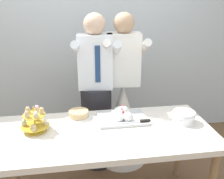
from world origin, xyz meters
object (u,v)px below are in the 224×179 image
(round_cake, at_px, (79,114))
(person_groom, at_px, (97,103))
(person_bride, at_px, (123,113))
(main_cake_tray, at_px, (122,115))
(cupcake_stand, at_px, (35,121))
(plate_stack, at_px, (184,117))
(dessert_table, at_px, (104,139))

(round_cake, height_order, person_groom, person_groom)
(person_groom, height_order, person_bride, same)
(main_cake_tray, bearing_deg, person_groom, 110.84)
(main_cake_tray, height_order, round_cake, main_cake_tray)
(cupcake_stand, distance_m, plate_stack, 1.25)
(person_groom, bearing_deg, person_bride, 9.78)
(plate_stack, relative_size, person_bride, 0.12)
(main_cake_tray, height_order, person_groom, person_groom)
(cupcake_stand, relative_size, person_bride, 0.14)
(cupcake_stand, xyz_separation_m, plate_stack, (1.25, -0.04, -0.04))
(cupcake_stand, distance_m, main_cake_tray, 0.73)
(cupcake_stand, relative_size, person_groom, 0.14)
(round_cake, xyz_separation_m, person_groom, (0.19, 0.37, -0.06))
(cupcake_stand, distance_m, round_cake, 0.40)
(main_cake_tray, relative_size, round_cake, 1.81)
(dessert_table, height_order, plate_stack, plate_stack)
(main_cake_tray, distance_m, plate_stack, 0.54)
(cupcake_stand, height_order, plate_stack, cupcake_stand)
(main_cake_tray, bearing_deg, person_bride, 77.98)
(plate_stack, xyz_separation_m, round_cake, (-0.90, 0.23, -0.02))
(dessert_table, relative_size, person_bride, 1.08)
(person_groom, bearing_deg, plate_stack, -40.38)
(plate_stack, bearing_deg, cupcake_stand, 178.26)
(dessert_table, relative_size, person_groom, 1.08)
(dessert_table, xyz_separation_m, main_cake_tray, (0.18, 0.18, 0.12))
(main_cake_tray, xyz_separation_m, plate_stack, (0.52, -0.12, 0.01))
(plate_stack, bearing_deg, dessert_table, -175.54)
(dessert_table, relative_size, main_cake_tray, 4.14)
(plate_stack, relative_size, person_groom, 0.12)
(cupcake_stand, height_order, main_cake_tray, cupcake_stand)
(main_cake_tray, relative_size, person_groom, 0.26)
(cupcake_stand, bearing_deg, round_cake, 27.92)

